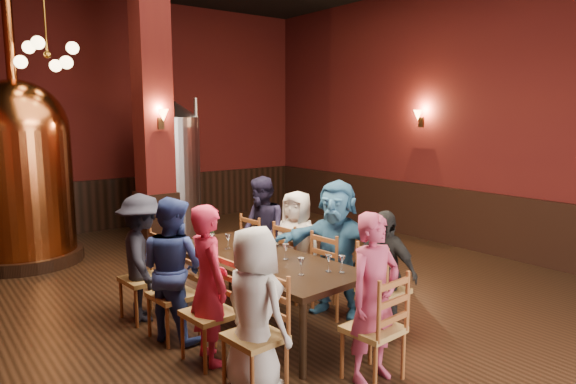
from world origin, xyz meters
TOP-DOWN VIEW (x-y plane):
  - room at (0.00, 0.00)m, footprint 10.00×10.02m
  - wainscot_right at (3.96, 0.00)m, footprint 0.08×9.90m
  - wainscot_back at (0.00, 4.96)m, footprint 7.90×0.08m
  - column at (-0.30, 2.80)m, footprint 0.58×0.58m
  - pendant_cluster at (-1.80, 2.90)m, footprint 0.90×0.90m
  - sconce_wall at (3.90, 0.80)m, footprint 0.20×0.20m
  - sconce_column at (-0.30, 2.50)m, footprint 0.20×0.20m
  - dining_table at (-0.64, -0.74)m, footprint 1.20×2.48m
  - chair_0 at (-1.40, -1.80)m, footprint 0.50×0.50m
  - person_0 at (-1.40, -1.80)m, footprint 0.52×0.73m
  - chair_1 at (-1.46, -1.14)m, footprint 0.50×0.50m
  - person_1 at (-1.46, -1.14)m, footprint 0.41×0.57m
  - chair_2 at (-1.51, -0.48)m, footprint 0.50×0.50m
  - person_2 at (-1.51, -0.48)m, footprint 0.61×0.79m
  - chair_3 at (-1.57, 0.19)m, footprint 0.50×0.50m
  - person_3 at (-1.57, 0.19)m, footprint 0.74×1.01m
  - chair_4 at (0.29, -1.66)m, footprint 0.50×0.50m
  - person_4 at (0.29, -1.66)m, footprint 0.44×0.80m
  - chair_5 at (0.24, -0.99)m, footprint 0.50×0.50m
  - person_5 at (0.24, -0.99)m, footprint 1.04×1.49m
  - chair_6 at (0.18, -0.34)m, footprint 0.50×0.50m
  - person_6 at (0.18, -0.34)m, footprint 0.63×0.77m
  - chair_7 at (0.12, 0.33)m, footprint 0.50×0.50m
  - person_7 at (0.12, 0.33)m, footprint 0.49×0.77m
  - chair_8 at (-0.51, -2.28)m, footprint 0.50×0.50m
  - person_8 at (-0.51, -2.28)m, footprint 0.54×0.36m
  - copper_kettle at (-2.19, 3.41)m, footprint 1.74×1.74m
  - steel_vessel at (0.45, 3.82)m, footprint 1.39×1.39m
  - rose_vase at (-0.67, 0.26)m, footprint 0.19×0.19m
  - wine_glass_0 at (-0.46, -0.97)m, footprint 0.07×0.07m
  - wine_glass_1 at (-0.30, -1.66)m, footprint 0.07×0.07m
  - wine_glass_2 at (-0.86, -0.11)m, footprint 0.07×0.07m
  - wine_glass_3 at (-0.72, -0.23)m, footprint 0.07×0.07m
  - wine_glass_4 at (-0.38, -1.56)m, footprint 0.07×0.07m
  - wine_glass_5 at (-0.66, -1.48)m, footprint 0.07×0.07m

SIDE VIEW (x-z plane):
  - chair_0 at x=-1.40m, z-range 0.00..0.92m
  - chair_1 at x=-1.46m, z-range 0.00..0.92m
  - chair_2 at x=-1.51m, z-range 0.00..0.92m
  - chair_3 at x=-1.57m, z-range 0.00..0.92m
  - chair_4 at x=0.29m, z-range 0.00..0.92m
  - chair_5 at x=0.24m, z-range 0.00..0.92m
  - chair_6 at x=0.18m, z-range 0.00..0.92m
  - chair_7 at x=0.12m, z-range 0.00..0.92m
  - chair_8 at x=-0.51m, z-range 0.00..0.92m
  - wainscot_right at x=3.96m, z-range 0.00..1.00m
  - wainscot_back at x=0.00m, z-range 0.00..1.00m
  - person_4 at x=0.29m, z-range 0.00..1.30m
  - person_6 at x=0.18m, z-range 0.00..1.35m
  - dining_table at x=-0.64m, z-range 0.31..1.06m
  - person_0 at x=-1.40m, z-range 0.00..1.38m
  - person_3 at x=-1.57m, z-range 0.00..1.41m
  - person_2 at x=-1.51m, z-range 0.00..1.46m
  - person_8 at x=-0.51m, z-range 0.00..1.46m
  - person_7 at x=0.12m, z-range 0.00..1.46m
  - person_1 at x=-1.46m, z-range 0.00..1.47m
  - person_5 at x=0.24m, z-range 0.00..1.54m
  - wine_glass_0 at x=-0.46m, z-range 0.75..0.92m
  - wine_glass_1 at x=-0.30m, z-range 0.75..0.92m
  - wine_glass_2 at x=-0.86m, z-range 0.75..0.92m
  - wine_glass_3 at x=-0.72m, z-range 0.75..0.92m
  - wine_glass_4 at x=-0.38m, z-range 0.75..0.92m
  - wine_glass_5 at x=-0.66m, z-range 0.75..0.92m
  - rose_vase at x=-0.67m, z-range 0.80..1.11m
  - steel_vessel at x=0.45m, z-range 0.00..2.56m
  - copper_kettle at x=-2.19m, z-range -0.53..3.40m
  - sconce_wall at x=3.90m, z-range 2.02..2.38m
  - sconce_column at x=-0.30m, z-range 2.02..2.38m
  - room at x=0.00m, z-range 0.00..4.50m
  - column at x=-0.30m, z-range 0.00..4.50m
  - pendant_cluster at x=-1.80m, z-range 2.25..3.95m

